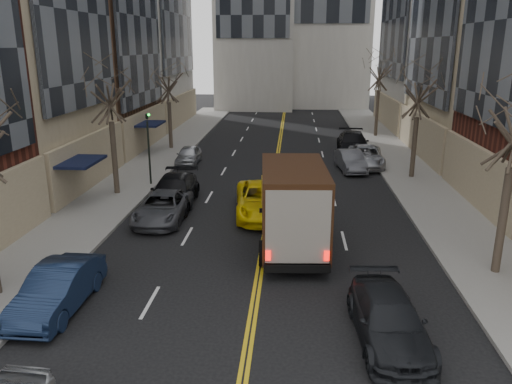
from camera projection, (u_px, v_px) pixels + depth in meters
The scene contains 18 objects.
sidewalk_left at pixel (148, 165), 35.22m from camera, with size 4.00×66.00×0.15m, color slate.
sidewalk_right at pixel (408, 170), 33.93m from camera, with size 4.00×66.00×0.15m, color slate.
tree_lf_mid at pixel (108, 77), 26.66m from camera, with size 3.20×3.20×8.91m.
tree_lf_far at pixel (168, 74), 39.25m from camera, with size 3.20×3.20×8.12m.
tree_rt_mid at pixel (420, 81), 30.30m from camera, with size 3.20×3.20×8.32m.
tree_rt_far at pixel (380, 62), 44.48m from camera, with size 3.20×3.20×9.11m.
traffic_signal at pixel (148, 140), 29.54m from camera, with size 0.29×0.26×4.70m.
ups_truck at pixel (293, 206), 20.65m from camera, with size 3.07×6.83×3.66m.
observer_sedan at pixel (389, 320), 14.34m from camera, with size 2.17×4.76×1.35m.
taxi at pixel (263, 200), 25.01m from camera, with size 2.62×5.67×1.58m, color yellow.
pedestrian at pixel (270, 219), 22.16m from camera, with size 0.59×0.39×1.62m, color black.
parked_lf_b at pixel (58, 289), 16.05m from camera, with size 1.54×4.41×1.45m, color #111D37.
parked_lf_c at pixel (163, 207), 24.27m from camera, with size 2.24×4.86×1.35m, color #45464C.
parked_lf_d at pixel (174, 192), 26.44m from camera, with size 2.20×5.40×1.57m, color black.
parked_lf_e at pixel (188, 155), 35.77m from camera, with size 1.52×3.77×1.28m, color #A6A8AD.
parked_rt_a at pixel (351, 161), 33.85m from camera, with size 1.46×4.19×1.38m, color #4D4F55.
parked_rt_b at pixel (366, 156), 35.09m from camera, with size 2.39×5.18×1.44m, color #B0B2B8.
parked_rt_c at pixel (353, 143), 39.21m from camera, with size 2.32×5.70×1.66m, color black.
Camera 1 is at (1.16, -6.64, 8.28)m, focal length 35.00 mm.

